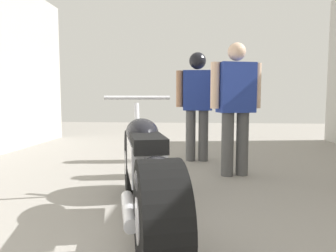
% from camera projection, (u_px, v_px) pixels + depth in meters
% --- Properties ---
extents(ground_plane, '(17.89, 17.89, 0.00)m').
position_uv_depth(ground_plane, '(182.00, 186.00, 3.45)').
color(ground_plane, gray).
extents(motorcycle_maroon_cruiser, '(0.89, 2.16, 1.02)m').
position_uv_depth(motorcycle_maroon_cruiser, '(145.00, 173.00, 2.35)').
color(motorcycle_maroon_cruiser, black).
rests_on(motorcycle_maroon_cruiser, ground_plane).
extents(mechanic_in_blue, '(0.67, 0.36, 1.68)m').
position_uv_depth(mechanic_in_blue, '(236.00, 101.00, 3.85)').
color(mechanic_in_blue, '#4C4C4C').
rests_on(mechanic_in_blue, ground_plane).
extents(mechanic_with_helmet, '(0.67, 0.26, 1.70)m').
position_uv_depth(mechanic_with_helmet, '(197.00, 97.00, 4.76)').
color(mechanic_with_helmet, '#4C4C4C').
rests_on(mechanic_with_helmet, ground_plane).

